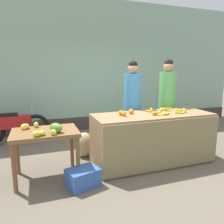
# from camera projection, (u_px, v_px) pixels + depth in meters

# --- Properties ---
(ground_plane) EXTENTS (24.00, 24.00, 0.00)m
(ground_plane) POSITION_uv_depth(u_px,v_px,m) (136.00, 163.00, 3.85)
(ground_plane) COLOR #665B4C
(market_wall_back) EXTENTS (9.11, 0.23, 3.48)m
(market_wall_back) POSITION_uv_depth(u_px,v_px,m) (96.00, 67.00, 5.96)
(market_wall_back) COLOR #8CB299
(market_wall_back) RESTS_ON ground
(fruit_stall_counter) EXTENTS (2.11, 0.82, 0.89)m
(fruit_stall_counter) POSITION_uv_depth(u_px,v_px,m) (153.00, 138.00, 3.85)
(fruit_stall_counter) COLOR olive
(fruit_stall_counter) RESTS_ON ground
(side_table_wooden) EXTENTS (0.96, 0.68, 0.75)m
(side_table_wooden) POSITION_uv_depth(u_px,v_px,m) (45.00, 138.00, 3.23)
(side_table_wooden) COLOR brown
(side_table_wooden) RESTS_ON ground
(banana_bunch_pile) EXTENTS (0.73, 0.53, 0.07)m
(banana_bunch_pile) POSITION_uv_depth(u_px,v_px,m) (166.00, 111.00, 3.90)
(banana_bunch_pile) COLOR gold
(banana_bunch_pile) RESTS_ON fruit_stall_counter
(orange_pile) EXTENTS (0.29, 0.20, 0.09)m
(orange_pile) POSITION_uv_depth(u_px,v_px,m) (126.00, 112.00, 3.67)
(orange_pile) COLOR orange
(orange_pile) RESTS_ON fruit_stall_counter
(mango_papaya_pile) EXTENTS (0.62, 0.64, 0.14)m
(mango_papaya_pile) POSITION_uv_depth(u_px,v_px,m) (45.00, 128.00, 3.13)
(mango_papaya_pile) COLOR yellow
(mango_papaya_pile) RESTS_ON side_table_wooden
(vendor_woman_blue_shirt) EXTENTS (0.34, 0.34, 1.82)m
(vendor_woman_blue_shirt) POSITION_uv_depth(u_px,v_px,m) (132.00, 107.00, 4.34)
(vendor_woman_blue_shirt) COLOR #33333D
(vendor_woman_blue_shirt) RESTS_ON ground
(vendor_woman_green_shirt) EXTENTS (0.34, 0.34, 1.86)m
(vendor_woman_green_shirt) POSITION_uv_depth(u_px,v_px,m) (167.00, 104.00, 4.55)
(vendor_woman_green_shirt) COLOR #33333D
(vendor_woman_green_shirt) RESTS_ON ground
(parked_motorcycle) EXTENTS (1.60, 0.18, 0.88)m
(parked_motorcycle) POSITION_uv_depth(u_px,v_px,m) (13.00, 127.00, 4.79)
(parked_motorcycle) COLOR black
(parked_motorcycle) RESTS_ON ground
(produce_crate) EXTENTS (0.51, 0.43, 0.26)m
(produce_crate) POSITION_uv_depth(u_px,v_px,m) (83.00, 178.00, 3.08)
(produce_crate) COLOR #3359A5
(produce_crate) RESTS_ON ground
(produce_sack) EXTENTS (0.47, 0.45, 0.47)m
(produce_sack) POSITION_uv_depth(u_px,v_px,m) (85.00, 145.00, 4.13)
(produce_sack) COLOR tan
(produce_sack) RESTS_ON ground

